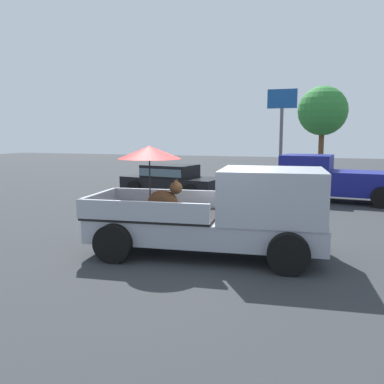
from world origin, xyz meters
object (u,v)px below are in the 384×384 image
Objects in this scene: pickup_truck_red at (332,179)px; parked_sedan_near at (171,178)px; pickup_truck_main at (225,211)px; motel_sign at (282,119)px.

parked_sedan_near is at bearing 12.15° from pickup_truck_red.
pickup_truck_main reaches higher than pickup_truck_red.
motel_sign is (-2.40, 3.34, 2.50)m from pickup_truck_red.
motel_sign is at bearing 84.57° from pickup_truck_main.
parked_sedan_near is at bearing 112.77° from pickup_truck_main.
pickup_truck_main is 12.04m from motel_sign.
pickup_truck_red is 1.04× the size of motel_sign.
pickup_truck_main reaches higher than parked_sedan_near.
motel_sign is (4.13, 4.05, 2.63)m from parked_sedan_near.
motel_sign reaches higher than pickup_truck_red.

